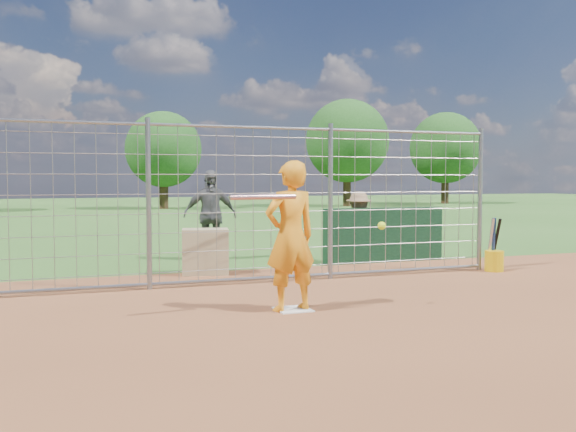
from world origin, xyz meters
name	(u,v)px	position (x,y,z in m)	size (l,w,h in m)	color
ground	(288,307)	(0.00, 0.00, 0.00)	(100.00, 100.00, 0.00)	#2D591E
infield_dirt	(407,372)	(0.00, -3.00, 0.01)	(18.00, 18.00, 0.00)	brown
home_plate	(293,310)	(0.00, -0.20, 0.01)	(0.43, 0.43, 0.02)	silver
dugout_wall	(384,235)	(3.40, 3.60, 0.55)	(2.60, 0.20, 1.10)	#11381E
batter	(290,236)	(-0.04, -0.21, 0.96)	(0.70, 0.46, 1.91)	orange
bystander_b	(210,215)	(0.20, 5.17, 0.93)	(1.09, 0.46, 1.87)	#525356
bystander_c	(359,227)	(2.94, 3.82, 0.71)	(0.92, 0.53, 1.42)	#846548
equipment_bin	(205,252)	(-0.35, 3.25, 0.40)	(0.80, 0.55, 0.80)	tan
equipment_in_play	(293,204)	(-0.11, -0.51, 1.37)	(2.05, 0.20, 0.46)	silver
bucket_with_bats	(494,258)	(4.64, 1.76, 0.25)	(0.34, 0.36, 0.98)	#E0B10B
backstop_fence	(244,205)	(0.00, 2.00, 1.26)	(9.08, 0.08, 2.60)	gray
tree_line	(165,142)	(3.13, 28.13, 3.71)	(44.66, 6.72, 6.48)	#3F2B19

